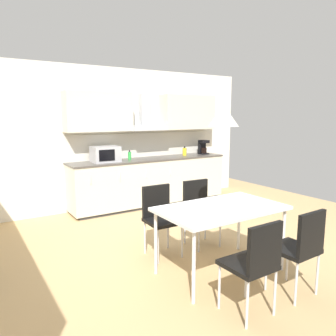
{
  "coord_description": "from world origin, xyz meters",
  "views": [
    {
      "loc": [
        -2.09,
        -3.39,
        1.74
      ],
      "look_at": [
        0.38,
        0.49,
        1.0
      ],
      "focal_mm": 35.0,
      "sensor_mm": 36.0,
      "label": 1
    }
  ],
  "objects_px": {
    "microwave": "(105,154)",
    "dining_table": "(221,211)",
    "coffee_maker": "(203,147)",
    "chair_near_right": "(301,244)",
    "bottle_yellow": "(185,152)",
    "bottle_green": "(130,156)",
    "chair_far_left": "(160,213)",
    "chair_far_right": "(199,206)",
    "pendant_lamp": "(224,116)",
    "chair_near_left": "(255,259)"
  },
  "relations": [
    {
      "from": "chair_far_left",
      "to": "chair_near_left",
      "type": "distance_m",
      "value": 1.58
    },
    {
      "from": "dining_table",
      "to": "bottle_yellow",
      "type": "bearing_deg",
      "value": 61.6
    },
    {
      "from": "dining_table",
      "to": "pendant_lamp",
      "type": "bearing_deg",
      "value": 90.0
    },
    {
      "from": "bottle_yellow",
      "to": "coffee_maker",
      "type": "bearing_deg",
      "value": 0.3
    },
    {
      "from": "coffee_maker",
      "to": "chair_far_right",
      "type": "distance_m",
      "value": 2.81
    },
    {
      "from": "chair_far_right",
      "to": "pendant_lamp",
      "type": "height_order",
      "value": "pendant_lamp"
    },
    {
      "from": "coffee_maker",
      "to": "chair_far_right",
      "type": "relative_size",
      "value": 0.34
    },
    {
      "from": "chair_far_left",
      "to": "bottle_green",
      "type": "bearing_deg",
      "value": 73.7
    },
    {
      "from": "microwave",
      "to": "chair_near_right",
      "type": "height_order",
      "value": "microwave"
    },
    {
      "from": "bottle_green",
      "to": "bottle_yellow",
      "type": "relative_size",
      "value": 0.96
    },
    {
      "from": "microwave",
      "to": "bottle_yellow",
      "type": "bearing_deg",
      "value": 0.78
    },
    {
      "from": "bottle_yellow",
      "to": "chair_near_right",
      "type": "xyz_separation_m",
      "value": [
        -1.27,
        -3.71,
        -0.46
      ]
    },
    {
      "from": "bottle_green",
      "to": "chair_far_left",
      "type": "height_order",
      "value": "bottle_green"
    },
    {
      "from": "microwave",
      "to": "chair_near_right",
      "type": "bearing_deg",
      "value": -82.55
    },
    {
      "from": "dining_table",
      "to": "chair_near_left",
      "type": "xyz_separation_m",
      "value": [
        -0.31,
        -0.79,
        -0.17
      ]
    },
    {
      "from": "dining_table",
      "to": "bottle_green",
      "type": "bearing_deg",
      "value": 83.78
    },
    {
      "from": "chair_near_right",
      "to": "chair_far_left",
      "type": "bearing_deg",
      "value": 111.44
    },
    {
      "from": "microwave",
      "to": "dining_table",
      "type": "relative_size",
      "value": 0.35
    },
    {
      "from": "microwave",
      "to": "chair_far_right",
      "type": "height_order",
      "value": "microwave"
    },
    {
      "from": "coffee_maker",
      "to": "chair_near_right",
      "type": "distance_m",
      "value": 4.14
    },
    {
      "from": "coffee_maker",
      "to": "bottle_yellow",
      "type": "height_order",
      "value": "coffee_maker"
    },
    {
      "from": "chair_far_right",
      "to": "pendant_lamp",
      "type": "relative_size",
      "value": 2.72
    },
    {
      "from": "chair_near_left",
      "to": "dining_table",
      "type": "bearing_deg",
      "value": 68.59
    },
    {
      "from": "pendant_lamp",
      "to": "dining_table",
      "type": "bearing_deg",
      "value": -90.0
    },
    {
      "from": "chair_near_right",
      "to": "bottle_yellow",
      "type": "bearing_deg",
      "value": 71.13
    },
    {
      "from": "chair_near_right",
      "to": "pendant_lamp",
      "type": "bearing_deg",
      "value": 111.59
    },
    {
      "from": "bottle_yellow",
      "to": "pendant_lamp",
      "type": "distance_m",
      "value": 3.4
    },
    {
      "from": "chair_near_left",
      "to": "chair_far_left",
      "type": "bearing_deg",
      "value": 89.94
    },
    {
      "from": "bottle_yellow",
      "to": "microwave",
      "type": "bearing_deg",
      "value": -179.22
    },
    {
      "from": "bottle_green",
      "to": "chair_far_left",
      "type": "bearing_deg",
      "value": -106.3
    },
    {
      "from": "chair_near_left",
      "to": "microwave",
      "type": "bearing_deg",
      "value": 87.85
    },
    {
      "from": "microwave",
      "to": "chair_far_left",
      "type": "xyz_separation_m",
      "value": [
        -0.14,
        -2.11,
        -0.52
      ]
    },
    {
      "from": "chair_far_left",
      "to": "chair_far_right",
      "type": "relative_size",
      "value": 1.0
    },
    {
      "from": "chair_far_right",
      "to": "pendant_lamp",
      "type": "bearing_deg",
      "value": -111.77
    },
    {
      "from": "bottle_yellow",
      "to": "chair_near_left",
      "type": "height_order",
      "value": "bottle_yellow"
    },
    {
      "from": "chair_far_right",
      "to": "pendant_lamp",
      "type": "xyz_separation_m",
      "value": [
        -0.31,
        -0.79,
        1.21
      ]
    },
    {
      "from": "coffee_maker",
      "to": "bottle_green",
      "type": "bearing_deg",
      "value": 179.86
    },
    {
      "from": "coffee_maker",
      "to": "dining_table",
      "type": "distance_m",
      "value": 3.6
    },
    {
      "from": "bottle_yellow",
      "to": "chair_far_left",
      "type": "height_order",
      "value": "bottle_yellow"
    },
    {
      "from": "pendant_lamp",
      "to": "microwave",
      "type": "bearing_deg",
      "value": 93.37
    },
    {
      "from": "bottle_yellow",
      "to": "chair_far_left",
      "type": "xyz_separation_m",
      "value": [
        -1.89,
        -2.13,
        -0.46
      ]
    },
    {
      "from": "chair_near_left",
      "to": "pendant_lamp",
      "type": "height_order",
      "value": "pendant_lamp"
    },
    {
      "from": "microwave",
      "to": "dining_table",
      "type": "bearing_deg",
      "value": -86.63
    },
    {
      "from": "bottle_yellow",
      "to": "dining_table",
      "type": "bearing_deg",
      "value": -118.4
    },
    {
      "from": "dining_table",
      "to": "chair_near_right",
      "type": "distance_m",
      "value": 0.86
    },
    {
      "from": "chair_near_right",
      "to": "bottle_green",
      "type": "bearing_deg",
      "value": 89.88
    },
    {
      "from": "dining_table",
      "to": "chair_far_right",
      "type": "distance_m",
      "value": 0.87
    },
    {
      "from": "bottle_yellow",
      "to": "pendant_lamp",
      "type": "bearing_deg",
      "value": -118.4
    },
    {
      "from": "dining_table",
      "to": "chair_near_right",
      "type": "xyz_separation_m",
      "value": [
        0.31,
        -0.79,
        -0.17
      ]
    },
    {
      "from": "chair_far_left",
      "to": "chair_near_left",
      "type": "bearing_deg",
      "value": -90.06
    }
  ]
}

